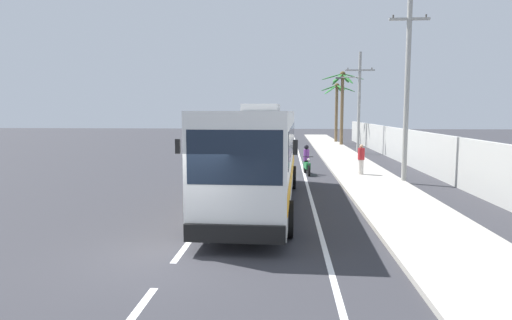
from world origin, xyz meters
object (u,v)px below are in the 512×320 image
at_px(utility_pole_mid, 407,83).
at_px(palm_nearest, 337,101).
at_px(coach_bus_far_lane, 251,125).
at_px(coach_bus_foreground, 258,153).
at_px(utility_pole_far, 358,100).
at_px(pedestrian_near_kerb, 361,159).
at_px(palm_second, 342,94).
at_px(motorcycle_beside_bus, 307,162).

distance_m(utility_pole_mid, palm_nearest, 28.21).
bearing_deg(palm_nearest, coach_bus_far_lane, 174.08).
height_order(coach_bus_foreground, utility_pole_far, utility_pole_far).
xyz_separation_m(coach_bus_foreground, palm_nearest, (6.60, 33.66, 2.64)).
xyz_separation_m(pedestrian_near_kerb, palm_second, (1.56, 21.68, 4.28)).
bearing_deg(coach_bus_foreground, palm_second, 77.21).
relative_size(coach_bus_foreground, utility_pole_mid, 1.31).
xyz_separation_m(utility_pole_mid, palm_nearest, (-0.20, 28.21, -0.25)).
relative_size(coach_bus_far_lane, utility_pole_mid, 1.27).
xyz_separation_m(coach_bus_far_lane, utility_pole_far, (10.05, -13.64, 2.58)).
bearing_deg(utility_pole_mid, palm_nearest, 90.41).
bearing_deg(motorcycle_beside_bus, coach_bus_foreground, -104.82).
height_order(pedestrian_near_kerb, palm_second, palm_second).
bearing_deg(palm_second, coach_bus_foreground, -102.79).
bearing_deg(coach_bus_foreground, palm_nearest, 78.91).
relative_size(coach_bus_far_lane, pedestrian_near_kerb, 7.43).
distance_m(coach_bus_far_lane, palm_nearest, 10.10).
xyz_separation_m(pedestrian_near_kerb, utility_pole_mid, (1.74, -2.07, 3.89)).
height_order(coach_bus_far_lane, palm_second, palm_second).
xyz_separation_m(coach_bus_foreground, motorcycle_beside_bus, (2.19, 8.26, -1.31)).
bearing_deg(utility_pole_mid, coach_bus_foreground, -141.29).
xyz_separation_m(coach_bus_far_lane, utility_pole_mid, (9.88, -29.21, 2.97)).
distance_m(coach_bus_foreground, pedestrian_near_kerb, 9.12).
height_order(utility_pole_far, palm_second, utility_pole_far).
bearing_deg(utility_pole_far, coach_bus_far_lane, 126.37).
bearing_deg(coach_bus_far_lane, pedestrian_near_kerb, -73.29).
bearing_deg(utility_pole_far, palm_nearest, 91.67).
bearing_deg(utility_pole_far, palm_second, 92.35).
xyz_separation_m(motorcycle_beside_bus, palm_second, (4.44, 20.94, 4.60)).
xyz_separation_m(coach_bus_far_lane, pedestrian_near_kerb, (8.15, -27.13, -0.92)).
bearing_deg(pedestrian_near_kerb, utility_pole_far, 49.91).
xyz_separation_m(utility_pole_mid, palm_second, (-0.17, 23.75, 0.39)).
bearing_deg(coach_bus_far_lane, utility_pole_far, -53.63).
bearing_deg(coach_bus_far_lane, utility_pole_mid, -71.31).
height_order(motorcycle_beside_bus, palm_second, palm_second).
height_order(motorcycle_beside_bus, palm_nearest, palm_nearest).
relative_size(utility_pole_far, palm_nearest, 1.26).
relative_size(pedestrian_near_kerb, palm_second, 0.21).
distance_m(palm_nearest, palm_second, 4.50).
height_order(coach_bus_far_lane, palm_nearest, palm_nearest).
xyz_separation_m(motorcycle_beside_bus, pedestrian_near_kerb, (2.88, -0.73, 0.31)).
xyz_separation_m(coach_bus_far_lane, palm_second, (9.71, -5.46, 3.36)).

